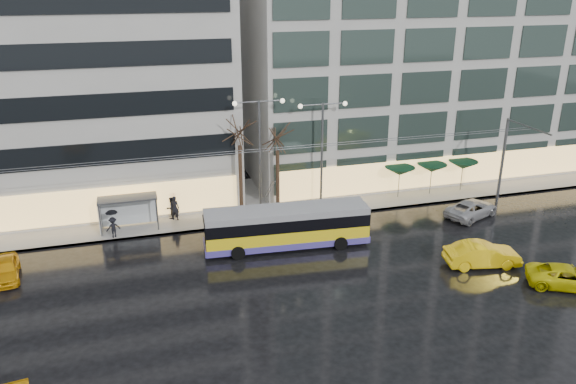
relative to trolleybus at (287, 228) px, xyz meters
name	(u,v)px	position (x,y,z in m)	size (l,w,h in m)	color
ground	(270,285)	(-2.42, -4.78, -1.42)	(140.00, 140.00, 0.00)	black
sidewalk	(252,199)	(-0.42, 9.22, -1.34)	(80.00, 10.00, 0.15)	gray
kerb	(266,222)	(-0.42, 4.27, -1.34)	(80.00, 0.10, 0.15)	slate
building_left	(6,67)	(-18.42, 14.22, 9.73)	(34.00, 14.00, 22.00)	#A5A39E
building_right	(418,35)	(16.58, 14.22, 11.23)	(32.00, 14.00, 25.00)	#A5A39E
trolleybus	(287,228)	(0.00, 0.00, 0.00)	(11.45, 4.78, 5.25)	yellow
catenary	(256,177)	(-1.42, 3.16, 2.83)	(42.24, 5.12, 7.00)	#595B60
bus_shelter	(123,206)	(-10.80, 5.91, 0.54)	(4.20, 1.60, 2.51)	#595B60
street_lamp_near	(260,142)	(-0.42, 6.02, 4.57)	(3.96, 0.36, 9.03)	#595B60
street_lamp_far	(322,140)	(4.58, 6.02, 4.29)	(3.96, 0.36, 8.53)	#595B60
tree_a	(239,128)	(-1.92, 6.22, 5.67)	(3.20, 3.20, 8.40)	black
tree_b	(277,134)	(1.08, 6.42, 4.98)	(3.20, 3.20, 7.70)	black
parasol_a	(400,171)	(11.58, 6.22, 1.03)	(2.50, 2.50, 2.65)	#595B60
parasol_b	(432,168)	(14.58, 6.22, 1.03)	(2.50, 2.50, 2.65)	#595B60
parasol_c	(463,165)	(17.58, 6.22, 1.03)	(2.50, 2.50, 2.65)	#595B60
taxi_a	(6,269)	(-18.00, 0.58, -0.76)	(1.55, 3.85, 1.31)	orange
taxi_b	(482,255)	(11.43, -6.12, -0.63)	(1.68, 4.82, 1.59)	yellow
taxi_c	(568,277)	(14.86, -9.87, -0.76)	(2.19, 4.75, 1.32)	#D4CA0B
sedan_silver	(471,209)	(15.34, 1.11, -0.75)	(2.22, 4.82, 1.34)	#A0A0A4
pedestrian_a	(174,203)	(-7.04, 6.55, 0.14)	(1.27, 1.28, 2.19)	black
pedestrian_b	(171,208)	(-7.27, 6.91, -0.41)	(1.05, 0.99, 1.72)	black
pedestrian_c	(113,223)	(-11.57, 4.62, -0.15)	(1.10, 1.00, 2.11)	black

